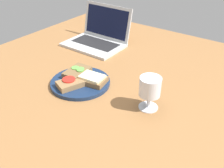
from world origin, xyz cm
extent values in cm
cube|color=#9E6B3D|center=(0.00, 0.00, 1.50)|extent=(140.00, 140.00, 3.00)
cylinder|color=navy|center=(-8.02, -7.87, 3.76)|extent=(24.16, 24.16, 1.53)
cube|color=brown|center=(-3.43, -5.70, 5.57)|extent=(12.15, 9.51, 2.09)
cube|color=#F4EAB7|center=(-3.43, -5.70, 7.08)|extent=(9.98, 7.54, 0.93)
cube|color=brown|center=(-12.19, -4.97, 5.74)|extent=(8.69, 11.99, 2.43)
cylinder|color=#6BB74C|center=(-13.86, -4.23, 7.12)|extent=(3.37, 3.37, 0.33)
cylinder|color=#6BB74C|center=(-10.78, -4.58, 7.21)|extent=(3.08, 3.08, 0.49)
cylinder|color=#6BB74C|center=(-11.34, -3.97, 7.19)|extent=(3.36, 3.36, 0.46)
cube|color=#937047|center=(-8.44, -12.92, 5.64)|extent=(9.89, 11.86, 2.23)
cylinder|color=red|center=(-9.57, -12.60, 7.01)|extent=(5.07, 5.07, 0.51)
cylinder|color=red|center=(-9.72, -12.30, 6.96)|extent=(4.24, 4.24, 0.41)
cylinder|color=white|center=(21.99, -5.28, 3.20)|extent=(6.97, 6.97, 0.40)
cylinder|color=white|center=(21.99, -5.28, 6.01)|extent=(1.14, 1.14, 5.22)
cylinder|color=white|center=(21.99, -5.28, 11.98)|extent=(7.49, 7.49, 6.71)
cylinder|color=white|center=(21.99, -5.28, 10.83)|extent=(6.89, 6.89, 4.40)
cube|color=silver|center=(-27.94, 24.39, 3.67)|extent=(30.67, 20.69, 1.33)
cube|color=#232326|center=(-27.94, 26.26, 4.41)|extent=(25.15, 11.38, 0.16)
cube|color=silver|center=(-27.94, 36.72, 13.21)|extent=(30.06, 4.74, 17.93)
cube|color=black|center=(-27.94, 36.22, 13.21)|extent=(26.99, 3.48, 14.95)
camera|label=1|loc=(52.98, -69.91, 58.01)|focal=40.00mm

